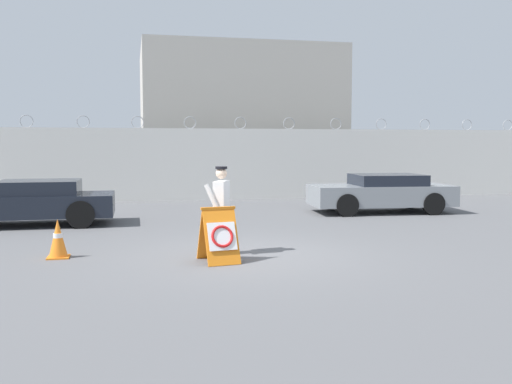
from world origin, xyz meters
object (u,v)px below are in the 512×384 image
Objects in this scene: security_guard at (221,206)px; traffic_cone_near at (58,239)px; parked_car_front_coupe at (33,202)px; barricade_sign at (219,235)px; parked_car_far_side at (381,193)px.

traffic_cone_near is at bearing -68.91° from security_guard.
parked_car_front_coupe is at bearing 104.16° from traffic_cone_near.
barricade_sign is 0.90m from security_guard.
barricade_sign is 0.23× the size of parked_car_far_side.
security_guard is 0.41× the size of parked_car_front_coupe.
barricade_sign reaches higher than traffic_cone_near.
parked_car_far_side is (10.31, 0.76, 0.01)m from parked_car_front_coupe.
parked_car_front_coupe is (-4.13, 5.79, 0.12)m from barricade_sign.
security_guard reaches higher than barricade_sign.
parked_car_front_coupe is 0.94× the size of parked_car_far_side.
security_guard reaches higher than traffic_cone_near.
traffic_cone_near is (-2.93, 1.03, -0.14)m from barricade_sign.
barricade_sign is at bearing 14.33° from security_guard.
traffic_cone_near is at bearing 151.86° from barricade_sign.
security_guard is 2.32× the size of traffic_cone_near.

